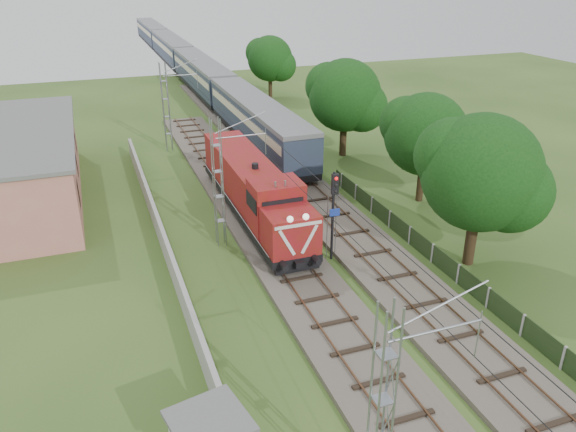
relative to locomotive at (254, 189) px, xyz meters
name	(u,v)px	position (x,y,z in m)	size (l,w,h in m)	color
ground	(348,347)	(0.00, -14.81, -2.23)	(140.00, 140.00, 0.00)	#304B1C
track_main	(295,271)	(0.00, -7.81, -2.05)	(4.20, 70.00, 0.45)	#6B6054
track_side	(296,182)	(5.00, 5.19, -2.05)	(4.20, 80.00, 0.45)	#6B6054
catenary	(219,183)	(-2.95, -2.81, 1.82)	(3.31, 70.00, 8.00)	gray
boundary_wall	(164,242)	(-6.50, -2.81, -1.48)	(0.25, 40.00, 1.50)	#9E9E99
station_building	(17,165)	(-15.00, 9.19, 0.40)	(8.40, 20.40, 5.22)	#B66362
fence	(458,274)	(8.00, -11.81, -1.63)	(0.12, 32.00, 1.20)	black
locomotive	(254,189)	(0.00, 0.00, 0.00)	(2.98, 17.00, 4.32)	black
coach_rake	(185,59)	(5.00, 52.01, 0.43)	(3.24, 96.79, 3.75)	black
signal_post	(334,201)	(2.66, -6.97, 1.51)	(0.60, 0.47, 5.44)	black
tree_a	(482,174)	(10.03, -10.09, 3.30)	(6.84, 6.51, 8.87)	#3D2E19
tree_b	(427,135)	(12.41, -0.98, 2.71)	(6.11, 5.82, 7.92)	#3D2E19
tree_c	(346,96)	(11.59, 10.49, 3.10)	(6.60, 6.28, 8.55)	#3D2E19
tree_d	(271,59)	(12.84, 35.08, 2.54)	(5.90, 5.62, 7.64)	#3D2E19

